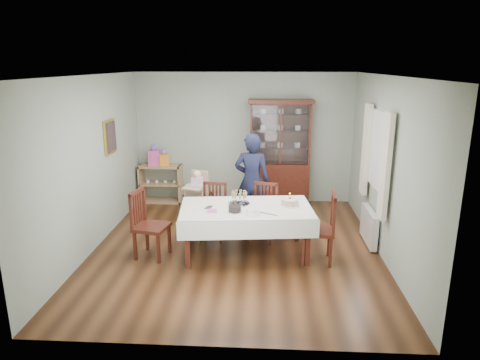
# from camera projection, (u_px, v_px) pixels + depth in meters

# --- Properties ---
(floor) EXTENTS (5.00, 5.00, 0.00)m
(floor) POSITION_uv_depth(u_px,v_px,m) (236.00, 248.00, 6.88)
(floor) COLOR #593319
(floor) RESTS_ON ground
(room_shell) EXTENTS (5.00, 5.00, 5.00)m
(room_shell) POSITION_uv_depth(u_px,v_px,m) (238.00, 137.00, 6.94)
(room_shell) COLOR #9EAA99
(room_shell) RESTS_ON floor
(dining_table) EXTENTS (2.11, 1.35, 0.76)m
(dining_table) POSITION_uv_depth(u_px,v_px,m) (246.00, 230.00, 6.58)
(dining_table) COLOR #4C1F13
(dining_table) RESTS_ON floor
(china_cabinet) EXTENTS (1.30, 0.48, 2.18)m
(china_cabinet) POSITION_uv_depth(u_px,v_px,m) (280.00, 152.00, 8.72)
(china_cabinet) COLOR #4C1F13
(china_cabinet) RESTS_ON floor
(sideboard) EXTENTS (0.90, 0.38, 0.80)m
(sideboard) POSITION_uv_depth(u_px,v_px,m) (161.00, 184.00, 9.07)
(sideboard) COLOR tan
(sideboard) RESTS_ON floor
(picture_frame) EXTENTS (0.04, 0.48, 0.58)m
(picture_frame) POSITION_uv_depth(u_px,v_px,m) (110.00, 137.00, 7.34)
(picture_frame) COLOR gold
(picture_frame) RESTS_ON room_shell
(window) EXTENTS (0.04, 1.02, 1.22)m
(window) POSITION_uv_depth(u_px,v_px,m) (379.00, 151.00, 6.64)
(window) COLOR white
(window) RESTS_ON room_shell
(curtain_left) EXTENTS (0.07, 0.30, 1.55)m
(curtain_left) POSITION_uv_depth(u_px,v_px,m) (386.00, 167.00, 6.07)
(curtain_left) COLOR silver
(curtain_left) RESTS_ON room_shell
(curtain_right) EXTENTS (0.07, 0.30, 1.55)m
(curtain_right) POSITION_uv_depth(u_px,v_px,m) (366.00, 150.00, 7.27)
(curtain_right) COLOR silver
(curtain_right) RESTS_ON room_shell
(radiator) EXTENTS (0.10, 0.80, 0.55)m
(radiator) POSITION_uv_depth(u_px,v_px,m) (369.00, 226.00, 6.97)
(radiator) COLOR white
(radiator) RESTS_ON floor
(chair_far_left) EXTENTS (0.46, 0.46, 0.94)m
(chair_far_left) POSITION_uv_depth(u_px,v_px,m) (213.00, 222.00, 7.20)
(chair_far_left) COLOR #4C1F13
(chair_far_left) RESTS_ON floor
(chair_far_right) EXTENTS (0.52, 0.52, 0.95)m
(chair_far_right) POSITION_uv_depth(u_px,v_px,m) (263.00, 224.00, 7.13)
(chair_far_right) COLOR #4C1F13
(chair_far_right) RESTS_ON floor
(chair_end_left) EXTENTS (0.56, 0.56, 1.04)m
(chair_end_left) POSITION_uv_depth(u_px,v_px,m) (151.00, 237.00, 6.51)
(chair_end_left) COLOR #4C1F13
(chair_end_left) RESTS_ON floor
(chair_end_right) EXTENTS (0.52, 0.52, 1.06)m
(chair_end_right) POSITION_uv_depth(u_px,v_px,m) (318.00, 241.00, 6.35)
(chair_end_right) COLOR #4C1F13
(chair_end_right) RESTS_ON floor
(woman) EXTENTS (0.66, 0.47, 1.71)m
(woman) POSITION_uv_depth(u_px,v_px,m) (252.00, 181.00, 7.57)
(woman) COLOR black
(woman) RESTS_ON floor
(high_chair) EXTENTS (0.58, 0.58, 1.02)m
(high_chair) POSITION_uv_depth(u_px,v_px,m) (198.00, 203.00, 7.79)
(high_chair) COLOR black
(high_chair) RESTS_ON floor
(champagne_tray) EXTENTS (0.34, 0.34, 0.20)m
(champagne_tray) POSITION_uv_depth(u_px,v_px,m) (239.00, 200.00, 6.60)
(champagne_tray) COLOR silver
(champagne_tray) RESTS_ON dining_table
(birthday_cake) EXTENTS (0.30, 0.30, 0.21)m
(birthday_cake) POSITION_uv_depth(u_px,v_px,m) (290.00, 202.00, 6.53)
(birthday_cake) COLOR white
(birthday_cake) RESTS_ON dining_table
(plate_stack_dark) EXTENTS (0.23, 0.23, 0.09)m
(plate_stack_dark) POSITION_uv_depth(u_px,v_px,m) (235.00, 209.00, 6.28)
(plate_stack_dark) COLOR black
(plate_stack_dark) RESTS_ON dining_table
(plate_stack_white) EXTENTS (0.25, 0.25, 0.08)m
(plate_stack_white) POSITION_uv_depth(u_px,v_px,m) (253.00, 211.00, 6.17)
(plate_stack_white) COLOR white
(plate_stack_white) RESTS_ON dining_table
(napkin_stack) EXTENTS (0.14, 0.14, 0.02)m
(napkin_stack) POSITION_uv_depth(u_px,v_px,m) (212.00, 211.00, 6.30)
(napkin_stack) COLOR #DA509C
(napkin_stack) RESTS_ON dining_table
(cutlery) EXTENTS (0.15, 0.19, 0.01)m
(cutlery) POSITION_uv_depth(u_px,v_px,m) (206.00, 207.00, 6.46)
(cutlery) COLOR silver
(cutlery) RESTS_ON dining_table
(cake_knife) EXTENTS (0.26, 0.16, 0.01)m
(cake_knife) POSITION_uv_depth(u_px,v_px,m) (269.00, 214.00, 6.17)
(cake_knife) COLOR silver
(cake_knife) RESTS_ON dining_table
(gift_bag_pink) EXTENTS (0.25, 0.18, 0.44)m
(gift_bag_pink) POSITION_uv_depth(u_px,v_px,m) (154.00, 156.00, 8.90)
(gift_bag_pink) COLOR #DA509C
(gift_bag_pink) RESTS_ON sideboard
(gift_bag_orange) EXTENTS (0.22, 0.19, 0.35)m
(gift_bag_orange) POSITION_uv_depth(u_px,v_px,m) (164.00, 158.00, 8.90)
(gift_bag_orange) COLOR orange
(gift_bag_orange) RESTS_ON sideboard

